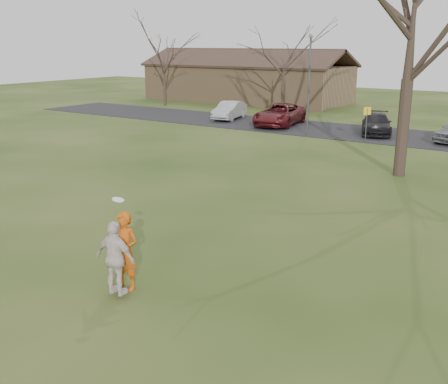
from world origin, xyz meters
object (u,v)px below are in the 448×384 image
(building, at_px, (247,81))
(car_2, at_px, (279,114))
(player_defender, at_px, (125,251))
(car_1, at_px, (229,110))
(lamp_post, at_px, (309,71))
(catching_play, at_px, (116,258))
(big_tree, at_px, (414,9))
(car_3, at_px, (376,124))

(building, bearing_deg, car_2, -50.61)
(player_defender, xyz_separation_m, car_2, (-9.16, 24.94, -0.17))
(car_1, relative_size, lamp_post, 0.65)
(player_defender, height_order, lamp_post, lamp_post)
(car_1, height_order, catching_play, catching_play)
(lamp_post, bearing_deg, player_defender, -75.42)
(player_defender, xyz_separation_m, big_tree, (2.16, 14.96, 6.04))
(car_1, bearing_deg, car_3, -13.53)
(car_3, xyz_separation_m, building, (-17.60, 12.86, 1.25))
(car_2, relative_size, building, 0.26)
(car_3, bearing_deg, building, 124.52)
(big_tree, bearing_deg, lamp_post, 136.85)
(player_defender, xyz_separation_m, building, (-19.84, 37.96, 0.97))
(car_2, relative_size, big_tree, 0.39)
(player_defender, relative_size, building, 0.09)
(catching_play, relative_size, lamp_post, 0.37)
(building, bearing_deg, car_3, -36.15)
(car_3, relative_size, lamp_post, 0.70)
(catching_play, relative_size, big_tree, 0.16)
(car_1, bearing_deg, building, 104.51)
(catching_play, relative_size, building, 0.11)
(catching_play, height_order, big_tree, big_tree)
(car_1, bearing_deg, player_defender, -73.25)
(big_tree, bearing_deg, car_2, 138.57)
(building, relative_size, lamp_post, 3.29)
(car_2, bearing_deg, lamp_post, -45.21)
(building, height_order, lamp_post, lamp_post)
(player_defender, distance_m, car_3, 25.20)
(car_1, distance_m, lamp_post, 9.07)
(car_3, bearing_deg, big_tree, -85.87)
(car_3, bearing_deg, catching_play, -103.93)
(lamp_post, bearing_deg, big_tree, -43.15)
(player_defender, height_order, catching_play, catching_play)
(car_1, height_order, big_tree, big_tree)
(car_1, distance_m, catching_play, 29.47)
(player_defender, distance_m, catching_play, 0.51)
(player_defender, height_order, car_3, player_defender)
(catching_play, distance_m, lamp_post, 23.90)
(catching_play, xyz_separation_m, big_tree, (1.99, 15.44, 6.02))
(player_defender, relative_size, lamp_post, 0.31)
(catching_play, height_order, lamp_post, lamp_post)
(catching_play, bearing_deg, lamp_post, 104.69)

